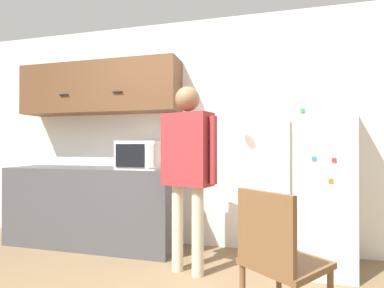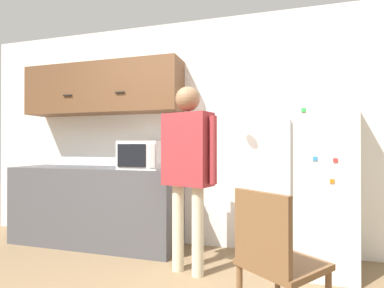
{
  "view_description": "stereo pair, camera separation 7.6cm",
  "coord_description": "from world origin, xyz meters",
  "px_view_note": "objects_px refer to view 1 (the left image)",
  "views": [
    {
      "loc": [
        0.9,
        -1.58,
        1.18
      ],
      "look_at": [
        0.21,
        1.05,
        1.2
      ],
      "focal_mm": 28.0,
      "sensor_mm": 36.0,
      "label": 1
    },
    {
      "loc": [
        0.97,
        -1.56,
        1.18
      ],
      "look_at": [
        0.21,
        1.05,
        1.2
      ],
      "focal_mm": 28.0,
      "sensor_mm": 36.0,
      "label": 2
    }
  ],
  "objects_px": {
    "microwave": "(142,155)",
    "person": "(187,158)",
    "refrigerator": "(308,171)",
    "chair": "(277,255)"
  },
  "relations": [
    {
      "from": "microwave",
      "to": "person",
      "type": "relative_size",
      "value": 0.27
    },
    {
      "from": "refrigerator",
      "to": "chair",
      "type": "height_order",
      "value": "refrigerator"
    },
    {
      "from": "person",
      "to": "refrigerator",
      "type": "bearing_deg",
      "value": 38.63
    },
    {
      "from": "microwave",
      "to": "chair",
      "type": "relative_size",
      "value": 0.52
    },
    {
      "from": "refrigerator",
      "to": "microwave",
      "type": "bearing_deg",
      "value": -179.19
    },
    {
      "from": "refrigerator",
      "to": "chair",
      "type": "relative_size",
      "value": 2.07
    },
    {
      "from": "person",
      "to": "chair",
      "type": "height_order",
      "value": "person"
    },
    {
      "from": "microwave",
      "to": "person",
      "type": "distance_m",
      "value": 0.77
    },
    {
      "from": "person",
      "to": "refrigerator",
      "type": "height_order",
      "value": "refrigerator"
    },
    {
      "from": "microwave",
      "to": "refrigerator",
      "type": "relative_size",
      "value": 0.25
    }
  ]
}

